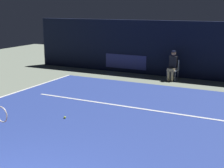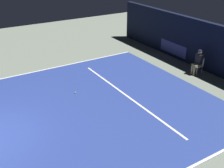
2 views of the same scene
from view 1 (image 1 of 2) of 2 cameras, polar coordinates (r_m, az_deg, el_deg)
ground_plane at (r=9.15m, az=-0.52°, el=-7.34°), size 30.45×30.45×0.00m
court_surface at (r=9.15m, az=-0.52°, el=-7.30°), size 9.81×10.49×0.01m
line_service at (r=10.72m, az=3.99°, el=-4.15°), size 7.65×0.10×0.01m
back_wall at (r=15.51m, az=11.91°, el=5.89°), size 15.57×0.33×2.60m
line_judge_on_chair at (r=14.82m, az=10.53°, el=3.22°), size 0.48×0.56×1.32m
tennis_ball at (r=9.79m, az=-8.21°, el=-5.78°), size 0.07×0.07×0.07m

